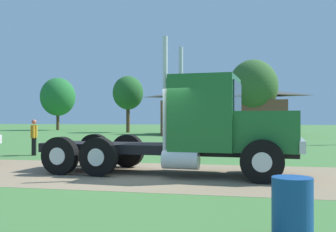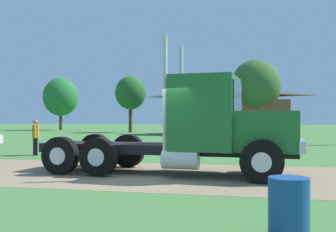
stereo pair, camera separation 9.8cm
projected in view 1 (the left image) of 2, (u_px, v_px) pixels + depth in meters
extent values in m
plane|color=#447639|center=(152.00, 174.00, 11.80)|extent=(200.00, 200.00, 0.00)
cube|color=#8C785B|center=(152.00, 174.00, 11.80)|extent=(120.00, 5.75, 0.01)
cube|color=black|center=(164.00, 149.00, 12.06)|extent=(7.89, 2.08, 0.28)
cube|color=#23662D|center=(267.00, 131.00, 11.22)|extent=(1.85, 2.10, 1.12)
cube|color=silver|center=(301.00, 145.00, 10.97)|extent=(0.32, 2.18, 0.32)
cube|color=#23662D|center=(206.00, 113.00, 11.71)|extent=(1.94, 2.39, 2.14)
cube|color=#2D3D4C|center=(237.00, 98.00, 11.46)|extent=(0.18, 1.89, 0.94)
cylinder|color=silver|center=(181.00, 97.00, 12.86)|extent=(0.14, 0.14, 3.24)
cylinder|color=silver|center=(165.00, 94.00, 11.13)|extent=(0.14, 0.14, 3.24)
cylinder|color=silver|center=(181.00, 160.00, 10.90)|extent=(1.04, 0.59, 0.52)
cylinder|color=black|center=(266.00, 154.00, 12.33)|extent=(1.14, 0.38, 1.12)
cylinder|color=silver|center=(266.00, 154.00, 12.48)|extent=(0.51, 0.08, 0.51)
cylinder|color=black|center=(262.00, 162.00, 10.16)|extent=(1.14, 0.38, 1.12)
cylinder|color=silver|center=(262.00, 162.00, 10.00)|extent=(0.51, 0.08, 0.51)
cylinder|color=black|center=(95.00, 150.00, 13.95)|extent=(1.14, 0.38, 1.12)
cylinder|color=silver|center=(97.00, 150.00, 14.11)|extent=(0.51, 0.08, 0.51)
cylinder|color=black|center=(60.00, 156.00, 11.78)|extent=(1.14, 0.38, 1.12)
cylinder|color=silver|center=(57.00, 156.00, 11.63)|extent=(0.51, 0.08, 0.51)
cylinder|color=black|center=(128.00, 151.00, 13.61)|extent=(1.14, 0.38, 1.12)
cylinder|color=silver|center=(129.00, 150.00, 13.76)|extent=(0.51, 0.08, 0.51)
cylinder|color=black|center=(98.00, 157.00, 11.43)|extent=(1.14, 0.38, 1.12)
cylinder|color=silver|center=(96.00, 157.00, 11.28)|extent=(0.51, 0.08, 0.51)
cube|color=gold|center=(34.00, 131.00, 17.98)|extent=(0.40, 0.46, 0.57)
sphere|color=#B6665A|center=(34.00, 122.00, 17.98)|extent=(0.22, 0.22, 0.22)
cube|color=black|center=(34.00, 147.00, 17.89)|extent=(0.23, 0.22, 0.80)
cube|color=black|center=(34.00, 146.00, 18.06)|extent=(0.23, 0.22, 0.80)
cylinder|color=gold|center=(33.00, 132.00, 17.74)|extent=(0.10, 0.10, 0.54)
cylinder|color=gold|center=(35.00, 132.00, 18.21)|extent=(0.10, 0.10, 0.54)
cylinder|color=#19478C|center=(292.00, 209.00, 5.44)|extent=(0.56, 0.56, 0.86)
cube|color=brown|center=(225.00, 118.00, 41.47)|extent=(12.24, 7.21, 3.47)
pyramid|color=#3D3D3D|center=(225.00, 91.00, 41.49)|extent=(12.85, 7.57, 1.08)
cube|color=black|center=(203.00, 124.00, 38.36)|extent=(1.80, 0.08, 2.20)
cylinder|color=#513823|center=(58.00, 120.00, 57.58)|extent=(0.44, 0.44, 2.84)
ellipsoid|color=#246D30|center=(58.00, 97.00, 57.60)|extent=(5.03, 5.03, 5.54)
cylinder|color=#513823|center=(128.00, 119.00, 47.81)|extent=(0.44, 0.44, 3.32)
ellipsoid|color=#245C26|center=(128.00, 93.00, 47.83)|extent=(3.69, 3.69, 4.06)
cylinder|color=#513823|center=(253.00, 121.00, 38.81)|extent=(0.44, 0.44, 2.88)
ellipsoid|color=#335F2A|center=(253.00, 87.00, 38.84)|extent=(4.82, 4.82, 5.31)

